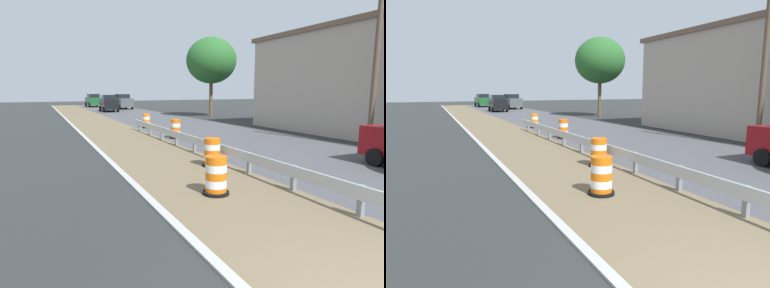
% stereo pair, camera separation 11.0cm
% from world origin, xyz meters
% --- Properties ---
extents(traffic_barrel_nearest, '(0.69, 0.69, 1.01)m').
position_xyz_m(traffic_barrel_nearest, '(0.42, 5.34, 0.45)').
color(traffic_barrel_nearest, orange).
rests_on(traffic_barrel_nearest, ground).
extents(traffic_barrel_close, '(0.71, 0.71, 1.01)m').
position_xyz_m(traffic_barrel_close, '(1.86, 8.15, 0.45)').
color(traffic_barrel_close, orange).
rests_on(traffic_barrel_close, ground).
extents(traffic_barrel_mid, '(0.67, 0.67, 1.08)m').
position_xyz_m(traffic_barrel_mid, '(3.27, 14.91, 0.49)').
color(traffic_barrel_mid, orange).
rests_on(traffic_barrel_mid, ground).
extents(traffic_barrel_far, '(0.64, 0.64, 1.02)m').
position_xyz_m(traffic_barrel_far, '(3.36, 20.55, 0.46)').
color(traffic_barrel_far, orange).
rests_on(traffic_barrel_far, ground).
extents(car_lead_near_lane, '(2.04, 4.07, 2.09)m').
position_xyz_m(car_lead_near_lane, '(4.56, 39.85, 1.04)').
color(car_lead_near_lane, black).
rests_on(car_lead_near_lane, ground).
extents(car_trailing_near_lane, '(2.20, 4.68, 2.10)m').
position_xyz_m(car_trailing_near_lane, '(7.57, 45.05, 1.05)').
color(car_trailing_near_lane, '#4C5156').
rests_on(car_trailing_near_lane, ground).
extents(car_lead_far_lane, '(2.16, 4.73, 2.06)m').
position_xyz_m(car_lead_far_lane, '(4.66, 52.77, 1.03)').
color(car_lead_far_lane, '#195128').
rests_on(car_lead_far_lane, ground).
extents(roadside_shop_near, '(6.97, 16.21, 6.43)m').
position_xyz_m(roadside_shop_near, '(14.72, 11.03, 3.23)').
color(roadside_shop_near, '#AD9E8E').
rests_on(roadside_shop_near, ground).
extents(utility_pole_near, '(0.24, 1.80, 8.18)m').
position_xyz_m(utility_pole_near, '(10.55, 8.44, 4.25)').
color(utility_pole_near, brown).
rests_on(utility_pole_near, ground).
extents(tree_roadside, '(4.98, 4.98, 7.80)m').
position_xyz_m(tree_roadside, '(12.28, 27.28, 5.54)').
color(tree_roadside, brown).
rests_on(tree_roadside, ground).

